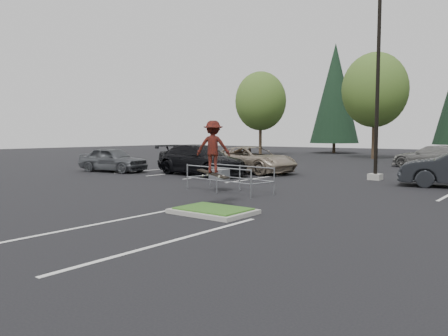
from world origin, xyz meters
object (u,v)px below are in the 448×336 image
Objects in this scene: cart_corral at (221,175)px; decid_b at (375,92)px; conif_a at (335,93)px; car_l_black at (200,160)px; skateboarder at (213,147)px; car_far_silver at (433,157)px; car_l_tan at (252,160)px; decid_a at (261,103)px; car_l_grey at (113,159)px; light_pole at (378,86)px.

decid_b is at bearing 105.36° from cart_corral.
conif_a is 32.54m from car_l_black.
decid_b is 5.41× the size of skateboarder.
car_far_silver is (6.94, -8.53, -5.29)m from decid_b.
conif_a reaches higher than car_far_silver.
conif_a reaches higher than car_l_black.
car_l_tan is at bearing -91.95° from skateboarder.
decid_a is 0.69× the size of conif_a.
conif_a is at bearing -131.68° from car_far_silver.
decid_b is 30.28m from skateboarder.
skateboarder is at bearing -129.85° from car_l_black.
decid_a is 0.92× the size of decid_b.
car_l_tan reaches higher than car_far_silver.
car_l_grey is at bearing -55.68° from skateboarder.
decid_a is 30.45m from cart_corral.
decid_b is at bearing -132.24° from car_far_silver.
light_pole is 1.75× the size of car_l_black.
decid_a is 12.02m from decid_b.
light_pole reaches higher than car_far_silver.
car_l_tan is 3.24m from car_l_black.
light_pole is 5.68× the size of skateboarder.
cart_corral is 0.68× the size of car_l_tan.
decid_b reaches higher than car_l_tan.
decid_a is at bearing -177.61° from decid_b.
car_l_black is at bearing -77.11° from skateboarder.
light_pole is at bearing 6.19° from car_far_silver.
car_l_tan is (-5.68, 10.50, -1.08)m from skateboarder.
decid_b is 1.74× the size of car_l_tan.
car_l_tan is at bearing -58.16° from decid_a.
light_pole is at bearing -62.62° from conif_a.
car_l_black is at bearing -158.39° from light_pole.
car_far_silver is at bearing -53.36° from car_l_grey.
decid_a is at bearing -89.72° from skateboarder.
car_l_tan is at bearing 124.47° from cart_corral.
car_l_tan is at bearing -20.70° from car_l_black.
decid_b is (-6.51, 18.53, 1.48)m from light_pole.
light_pole is 11.41m from skateboarder.
conif_a reaches higher than skateboarder.
skateboarder is 21.10m from car_far_silver.
cart_corral is at bearing -59.82° from decid_a.
cart_corral is at bearing -113.22° from light_pole.
skateboarder is at bearing 3.87° from car_far_silver.
car_l_tan reaches higher than car_l_grey.
decid_b reaches higher than car_l_black.
car_l_grey reaches higher than cart_corral.
car_l_tan is 1.28× the size of car_l_grey.
car_l_grey is at bearing -35.24° from car_far_silver.
decid_a is 2.05× the size of car_l_grey.
light_pole is 31.63m from conif_a.
light_pole is 1.14× the size of decid_a.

